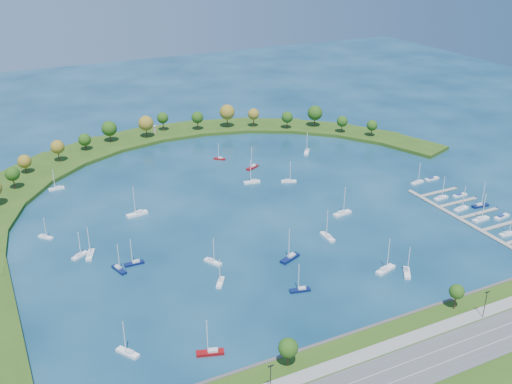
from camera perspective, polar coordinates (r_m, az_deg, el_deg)
name	(u,v)px	position (r m, az deg, el deg)	size (l,w,h in m)	color
ground	(251,206)	(279.97, -0.46, -1.31)	(700.00, 700.00, 0.00)	#072A42
south_shoreline	(429,360)	(193.43, 16.28, -15.23)	(420.00, 43.10, 11.60)	#294813
breakwater	(127,184)	(307.58, -12.28, 0.75)	(286.74, 247.64, 2.00)	#294813
breakwater_trees	(168,133)	(348.89, -8.47, 5.60)	(239.02, 90.38, 15.08)	#382314
harbor_tower	(155,129)	(378.22, -9.73, 5.98)	(2.60, 2.60, 4.55)	gray
dock_system	(482,221)	(283.47, 20.95, -2.63)	(24.28, 82.00, 1.60)	gray
moored_boat_0	(252,167)	(322.67, -0.34, 2.45)	(8.55, 6.04, 12.39)	maroon
moored_boat_1	(119,269)	(234.69, -13.06, -7.19)	(4.31, 8.28, 11.72)	#0B1645
moored_boat_2	(407,272)	(233.83, 14.33, -7.46)	(6.56, 7.96, 11.97)	white
moored_boat_3	(80,255)	(247.88, -16.61, -5.82)	(7.31, 5.70, 10.82)	white
moored_boat_4	(252,181)	(304.01, -0.39, 1.03)	(8.76, 3.66, 12.49)	white
moored_boat_5	(220,281)	(221.57, -3.45, -8.59)	(5.70, 7.19, 10.69)	white
moored_boat_6	(220,158)	(335.65, -3.53, 3.28)	(6.36, 5.78, 9.89)	maroon
moored_boat_7	(90,254)	(247.18, -15.68, -5.78)	(5.19, 8.74, 12.42)	white
moored_boat_8	(307,151)	(346.29, 4.91, 3.92)	(7.21, 8.52, 12.91)	white
moored_boat_9	(327,236)	(252.91, 6.89, -4.24)	(2.73, 8.92, 13.01)	white
moored_boat_10	(300,289)	(217.49, 4.27, -9.31)	(7.97, 3.94, 11.29)	#0B1645
moored_boat_11	(45,236)	(266.53, -19.61, -4.04)	(5.83, 6.31, 9.89)	white
moored_boat_12	(57,188)	(313.00, -18.65, 0.38)	(7.59, 2.36, 11.07)	white
moored_boat_13	(213,261)	(234.11, -4.19, -6.65)	(5.48, 7.87, 11.38)	white
moored_boat_14	(134,263)	(237.36, -11.64, -6.67)	(7.78, 2.25, 11.40)	#0B1645
moored_boat_15	(342,213)	(273.73, 8.30, -1.99)	(9.48, 3.79, 13.55)	white
moored_boat_16	(289,181)	(305.39, 3.16, 1.10)	(7.97, 5.12, 11.39)	white
moored_boat_17	(137,213)	(275.67, -11.36, -2.03)	(10.09, 3.95, 14.44)	white
moored_boat_18	(210,352)	(189.67, -4.41, -15.08)	(8.95, 4.93, 12.68)	maroon
moored_boat_19	(128,352)	(193.23, -12.24, -14.80)	(6.25, 8.05, 11.90)	white
moored_boat_20	(290,257)	(236.19, 3.30, -6.30)	(9.79, 6.05, 13.95)	#0B1645
moored_boat_21	(385,269)	(233.68, 12.36, -7.25)	(9.65, 5.02, 13.66)	white
docked_boat_2	(508,233)	(275.37, 23.08, -3.67)	(8.21, 3.06, 11.80)	white
docked_boat_4	(481,219)	(284.13, 20.81, -2.41)	(8.92, 2.84, 12.97)	white
docked_boat_5	(502,217)	(290.20, 22.57, -2.21)	(8.75, 3.42, 1.74)	white
docked_boat_6	(461,208)	(291.40, 19.15, -1.48)	(8.34, 3.21, 11.95)	white
docked_boat_7	(480,205)	(297.68, 20.78, -1.18)	(8.62, 3.14, 12.40)	#0B1645
docked_boat_8	(441,197)	(299.90, 17.38, -0.49)	(7.99, 2.75, 11.55)	white
docked_boat_9	(460,195)	(305.91, 19.01, -0.29)	(7.78, 2.18, 1.59)	white
docked_boat_10	(417,182)	(314.67, 15.26, 0.95)	(7.77, 3.14, 11.10)	white
docked_boat_11	(432,179)	(321.39, 16.56, 1.24)	(7.97, 2.29, 1.62)	white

